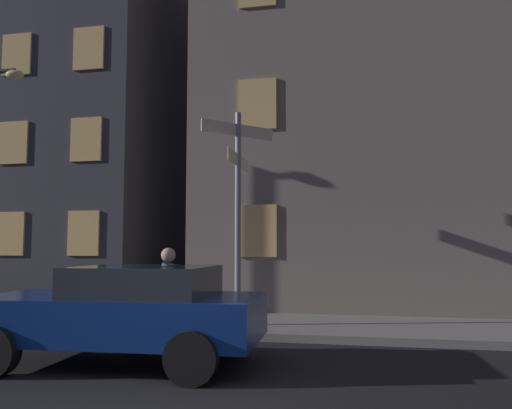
# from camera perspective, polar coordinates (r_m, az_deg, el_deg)

# --- Properties ---
(sidewalk_kerb) EXTENTS (40.00, 2.86, 0.14)m
(sidewalk_kerb) POSITION_cam_1_polar(r_m,az_deg,el_deg) (10.61, 0.54, -13.13)
(sidewalk_kerb) COLOR gray
(sidewalk_kerb) RESTS_ON ground_plane
(signpost) EXTENTS (1.18, 1.59, 4.14)m
(signpost) POSITION_cam_1_polar(r_m,az_deg,el_deg) (10.11, -2.00, 0.88)
(signpost) COLOR gray
(signpost) RESTS_ON sidewalk_kerb
(car_near_right) EXTENTS (4.03, 2.21, 1.35)m
(car_near_right) POSITION_cam_1_polar(r_m,az_deg,el_deg) (7.55, -14.10, -11.29)
(car_near_right) COLOR navy
(car_near_right) RESTS_ON ground_plane
(cyclist) EXTENTS (1.82, 0.33, 1.61)m
(cyclist) POSITION_cam_1_polar(r_m,az_deg,el_deg) (8.08, -9.38, -10.85)
(cyclist) COLOR black
(cyclist) RESTS_ON ground_plane
(building_left_block) EXTENTS (8.94, 7.00, 13.17)m
(building_left_block) POSITION_cam_1_polar(r_m,az_deg,el_deg) (19.94, -21.47, 9.99)
(building_left_block) COLOR #383842
(building_left_block) RESTS_ON ground_plane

